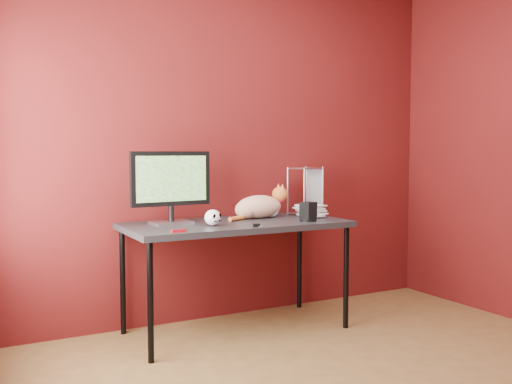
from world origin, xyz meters
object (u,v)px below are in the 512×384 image
desk (236,229)px  speaker (308,212)px  monitor (171,184)px  skull_mug (213,218)px  cat (259,206)px  book_stack (302,149)px

desk → speaker: bearing=-23.3°
monitor → skull_mug: (0.21, -0.20, -0.21)m
monitor → speaker: bearing=-22.3°
monitor → skull_mug: size_ratio=4.98×
cat → book_stack: (0.30, -0.10, 0.41)m
skull_mug → desk: bearing=13.2°
monitor → speaker: 0.95m
skull_mug → speaker: (0.68, -0.08, 0.01)m
skull_mug → speaker: bearing=-20.9°
cat → book_stack: size_ratio=0.52×
speaker → book_stack: size_ratio=0.13×
skull_mug → book_stack: bearing=-3.9°
speaker → monitor: bearing=144.6°
skull_mug → monitor: bearing=121.7°
monitor → skull_mug: 0.36m
desk → speaker: 0.51m
monitor → speaker: monitor is taller
skull_mug → book_stack: 0.90m
cat → skull_mug: (-0.47, -0.24, -0.03)m
desk → book_stack: 0.77m
desk → monitor: (-0.43, 0.09, 0.32)m
desk → book_stack: (0.54, 0.02, 0.55)m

